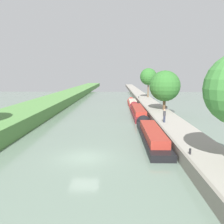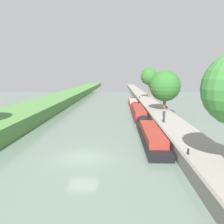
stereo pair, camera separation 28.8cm
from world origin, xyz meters
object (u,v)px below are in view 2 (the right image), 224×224
Objects in this scene: narrowboat_black at (150,133)px; mooring_bollard_far at (139,97)px; narrowboat_maroon at (138,111)px; narrowboat_red at (133,102)px; mooring_bollard_near at (188,152)px; park_bench at (166,107)px; person_walking at (164,116)px.

mooring_bollard_far is at bearing 87.15° from narrowboat_black.
narrowboat_red is (-0.06, 14.88, -0.14)m from narrowboat_maroon.
narrowboat_red is 23.32× the size of mooring_bollard_near.
mooring_bollard_near is (1.97, -40.02, 0.83)m from narrowboat_red.
narrowboat_maroon reaches higher than narrowboat_black.
narrowboat_red is at bearing 107.84° from park_bench.
park_bench is (2.96, 24.69, 0.12)m from mooring_bollard_near.
narrowboat_black is 31.27m from narrowboat_red.
narrowboat_black is at bearing -89.57° from narrowboat_maroon.
narrowboat_maroon is 11.36× the size of park_bench.
person_walking is 1.11× the size of park_bench.
park_bench reaches higher than mooring_bollard_near.
mooring_bollard_near reaches higher than narrowboat_black.
narrowboat_red is 7.00× the size of park_bench.
person_walking reaches higher than mooring_bollard_near.
mooring_bollard_far is at bearing 90.00° from mooring_bollard_near.
narrowboat_red is at bearing 94.93° from person_walking.
person_walking is 3.69× the size of mooring_bollard_far.
park_bench is at bearing 73.42° from narrowboat_black.
park_bench is at bearing -72.16° from narrowboat_red.
mooring_bollard_far is (1.97, 4.69, 0.83)m from narrowboat_red.
park_bench is (4.93, -15.33, 0.95)m from narrowboat_red.
narrowboat_maroon is 37.86× the size of mooring_bollard_far.
park_bench is at bearing 78.28° from person_walking.
narrowboat_red is 23.32× the size of mooring_bollard_far.
mooring_bollard_far reaches higher than narrowboat_black.
narrowboat_black is at bearing -121.08° from person_walking.
narrowboat_maroon is 10.26× the size of person_walking.
person_walking reaches higher than mooring_bollard_far.
mooring_bollard_near reaches higher than narrowboat_red.
person_walking reaches higher than narrowboat_maroon.
narrowboat_red is 27.77m from person_walking.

